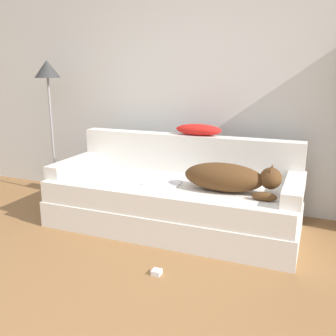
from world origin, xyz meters
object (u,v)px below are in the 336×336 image
at_px(floor_lamp, 48,84).
at_px(power_adapter, 157,272).
at_px(laptop, 162,183).
at_px(couch, 172,205).
at_px(throw_pillow, 199,130).
at_px(dog, 229,178).

distance_m(floor_lamp, power_adapter, 2.51).
xyz_separation_m(laptop, power_adapter, (0.27, -0.73, -0.42)).
bearing_deg(couch, laptop, -122.46).
bearing_deg(power_adapter, throw_pillow, 94.62).
bearing_deg(power_adapter, couch, 104.25).
relative_size(dog, floor_lamp, 0.53).
xyz_separation_m(couch, dog, (0.53, -0.09, 0.34)).
bearing_deg(dog, floor_lamp, 167.36).
xyz_separation_m(couch, power_adapter, (0.21, -0.82, -0.19)).
bearing_deg(floor_lamp, power_adapter, -33.85).
height_order(throw_pillow, floor_lamp, floor_lamp).
bearing_deg(laptop, floor_lamp, 159.99).
xyz_separation_m(couch, throw_pillow, (0.11, 0.41, 0.63)).
height_order(laptop, floor_lamp, floor_lamp).
relative_size(couch, floor_lamp, 1.48).
height_order(couch, laptop, laptop).
height_order(dog, laptop, dog).
bearing_deg(dog, power_adapter, -113.68).
height_order(couch, power_adapter, couch).
height_order(floor_lamp, power_adapter, floor_lamp).
distance_m(dog, throw_pillow, 0.71).
distance_m(couch, floor_lamp, 1.95).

